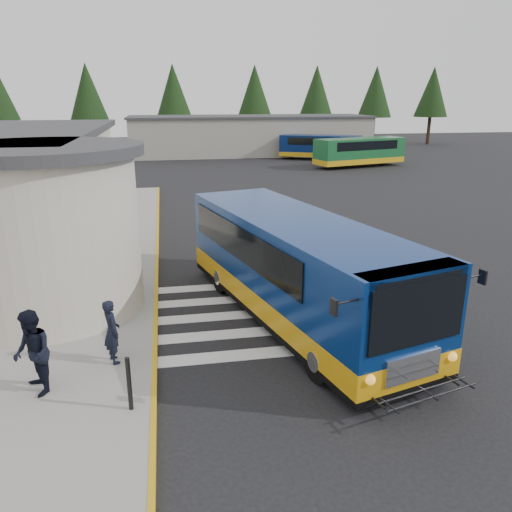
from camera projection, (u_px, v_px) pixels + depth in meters
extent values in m
plane|color=black|center=(285.00, 301.00, 15.86)|extent=(140.00, 140.00, 0.00)
cube|color=gray|center=(18.00, 274.00, 18.04)|extent=(10.00, 34.00, 0.15)
cube|color=gold|center=(157.00, 266.00, 18.89)|extent=(0.12, 34.00, 0.16)
cylinder|color=beige|center=(47.00, 235.00, 14.40)|extent=(5.20, 5.20, 4.50)
cylinder|color=#38383A|center=(36.00, 150.00, 13.66)|extent=(5.80, 5.80, 0.30)
cube|color=black|center=(90.00, 232.00, 19.05)|extent=(0.08, 1.20, 2.20)
cube|color=#38383A|center=(100.00, 198.00, 18.74)|extent=(1.20, 1.80, 0.12)
cube|color=silver|center=(296.00, 350.00, 12.77)|extent=(8.00, 0.55, 0.01)
cube|color=silver|center=(285.00, 330.00, 13.90)|extent=(8.00, 0.55, 0.01)
cube|color=silver|center=(276.00, 312.00, 15.02)|extent=(8.00, 0.55, 0.01)
cube|color=silver|center=(268.00, 297.00, 16.14)|extent=(8.00, 0.55, 0.01)
cube|color=silver|center=(261.00, 284.00, 17.27)|extent=(8.00, 0.55, 0.01)
cube|color=gray|center=(250.00, 136.00, 55.62)|extent=(26.00, 8.00, 4.00)
cube|color=#38383A|center=(250.00, 116.00, 54.98)|extent=(26.40, 8.40, 0.20)
cylinder|color=black|center=(3.00, 136.00, 58.38)|extent=(0.44, 0.44, 3.60)
cylinder|color=black|center=(92.00, 135.00, 60.10)|extent=(0.44, 0.44, 3.60)
cone|color=black|center=(87.00, 91.00, 58.57)|extent=(4.40, 4.40, 6.40)
cylinder|color=black|center=(175.00, 134.00, 61.81)|extent=(0.44, 0.44, 3.60)
cone|color=black|center=(173.00, 91.00, 60.28)|extent=(4.40, 4.40, 6.40)
cylinder|color=black|center=(255.00, 133.00, 63.52)|extent=(0.44, 0.44, 3.60)
cone|color=black|center=(255.00, 91.00, 61.99)|extent=(4.40, 4.40, 6.40)
cylinder|color=black|center=(315.00, 132.00, 64.89)|extent=(0.44, 0.44, 3.60)
cone|color=black|center=(316.00, 92.00, 63.36)|extent=(4.40, 4.40, 6.40)
cylinder|color=black|center=(373.00, 131.00, 66.25)|extent=(0.44, 0.44, 3.60)
cone|color=black|center=(376.00, 92.00, 64.73)|extent=(4.40, 4.40, 6.40)
cylinder|color=black|center=(429.00, 131.00, 67.62)|extent=(0.44, 0.44, 3.60)
cone|color=black|center=(432.00, 92.00, 66.10)|extent=(4.40, 4.40, 6.40)
cube|color=navy|center=(296.00, 263.00, 14.17)|extent=(5.08, 10.07, 2.53)
cube|color=#CD8E0D|center=(295.00, 294.00, 14.46)|extent=(5.12, 10.10, 0.60)
cube|color=black|center=(295.00, 306.00, 14.57)|extent=(5.11, 10.09, 0.24)
cube|color=black|center=(418.00, 314.00, 9.84)|extent=(2.31, 0.67, 1.35)
cube|color=silver|center=(413.00, 368.00, 10.19)|extent=(1.37, 0.42, 0.59)
cube|color=black|center=(240.00, 243.00, 14.20)|extent=(1.85, 6.89, 0.97)
cube|color=black|center=(321.00, 233.00, 15.31)|extent=(1.85, 6.89, 0.97)
cylinder|color=black|center=(320.00, 360.00, 11.26)|extent=(0.58, 1.08, 1.03)
cylinder|color=black|center=(402.00, 340.00, 12.22)|extent=(0.58, 1.08, 1.03)
cylinder|color=black|center=(222.00, 277.00, 16.46)|extent=(0.58, 1.08, 1.03)
cylinder|color=black|center=(285.00, 267.00, 17.42)|extent=(0.58, 1.08, 1.03)
cube|color=black|center=(334.00, 307.00, 9.11)|extent=(0.10, 0.20, 0.32)
cube|color=black|center=(483.00, 277.00, 10.63)|extent=(0.10, 0.20, 0.32)
imported|color=black|center=(112.00, 331.00, 11.72)|extent=(0.56, 0.67, 1.57)
imported|color=black|center=(32.00, 353.00, 10.41)|extent=(1.03, 1.13, 1.88)
cylinder|color=black|center=(129.00, 384.00, 9.95)|extent=(0.10, 0.10, 1.16)
cube|color=#061A4F|center=(321.00, 146.00, 50.99)|extent=(8.32, 5.66, 2.09)
cube|color=gold|center=(320.00, 154.00, 51.25)|extent=(8.35, 5.70, 0.45)
cube|color=black|center=(321.00, 141.00, 50.84)|extent=(6.71, 4.89, 0.73)
cube|color=#16562A|center=(359.00, 150.00, 45.77)|extent=(8.94, 4.69, 2.20)
cube|color=gold|center=(359.00, 160.00, 46.04)|extent=(8.97, 4.72, 0.48)
cube|color=black|center=(360.00, 145.00, 45.61)|extent=(7.11, 4.20, 0.77)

